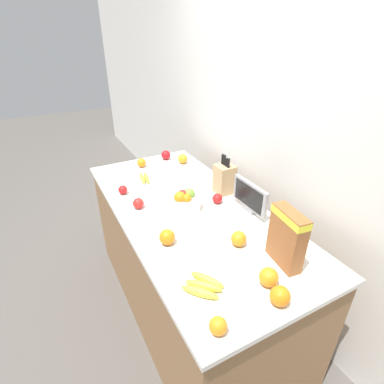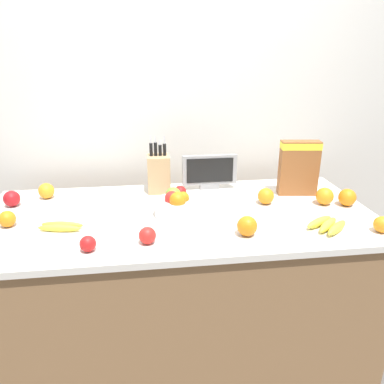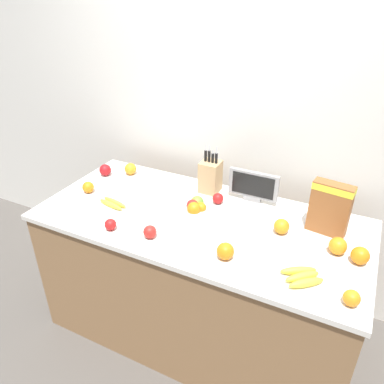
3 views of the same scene
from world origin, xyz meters
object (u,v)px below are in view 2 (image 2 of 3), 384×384
at_px(orange_front_left, 266,196).
at_px(cereal_box, 299,166).
at_px(fruit_bowl, 176,205).
at_px(orange_front_center, 247,226).
at_px(orange_near_bowl, 347,197).
at_px(orange_front_right, 7,219).
at_px(apple_rear, 180,192).
at_px(banana_bunch_left, 328,225).
at_px(orange_mid_right, 382,224).
at_px(banana_bunch_right, 61,226).
at_px(orange_mid_left, 46,191).
at_px(apple_near_bananas, 12,199).
at_px(orange_by_cereal, 325,196).
at_px(apple_by_knife_block, 88,244).
at_px(small_monitor, 210,171).
at_px(apple_leftmost, 147,235).
at_px(knife_block, 159,173).

bearing_deg(orange_front_left, cereal_box, 28.65).
height_order(fruit_bowl, orange_front_center, fruit_bowl).
height_order(orange_near_bowl, orange_front_right, orange_near_bowl).
relative_size(apple_rear, orange_front_center, 0.78).
distance_m(fruit_bowl, banana_bunch_left, 0.70).
distance_m(apple_rear, orange_near_bowl, 0.86).
bearing_deg(orange_mid_right, banana_bunch_left, 164.24).
bearing_deg(apple_rear, banana_bunch_right, -151.06).
relative_size(banana_bunch_right, apple_rear, 2.93).
height_order(banana_bunch_right, orange_mid_left, orange_mid_left).
bearing_deg(orange_mid_left, apple_near_bananas, -147.83).
relative_size(orange_by_cereal, orange_front_center, 1.03).
xyz_separation_m(orange_near_bowl, orange_front_center, (-0.60, -0.26, -0.00)).
relative_size(apple_near_bananas, orange_near_bowl, 0.93).
xyz_separation_m(cereal_box, apple_rear, (-0.65, 0.02, -0.13)).
relative_size(banana_bunch_right, orange_near_bowl, 2.26).
relative_size(cereal_box, apple_by_knife_block, 4.57).
distance_m(fruit_bowl, orange_by_cereal, 0.77).
height_order(small_monitor, orange_by_cereal, small_monitor).
height_order(banana_bunch_left, apple_rear, apple_rear).
height_order(small_monitor, banana_bunch_left, small_monitor).
bearing_deg(orange_near_bowl, orange_by_cereal, 164.18).
bearing_deg(apple_leftmost, knife_block, 82.74).
bearing_deg(cereal_box, apple_rear, -173.93).
height_order(orange_near_bowl, orange_front_left, orange_near_bowl).
xyz_separation_m(orange_near_bowl, orange_by_cereal, (-0.11, 0.03, 0.00)).
xyz_separation_m(banana_bunch_right, orange_front_left, (0.99, 0.18, 0.03)).
bearing_deg(apple_rear, apple_near_bananas, 179.93).
xyz_separation_m(orange_front_left, orange_by_cereal, (0.30, -0.05, 0.00)).
xyz_separation_m(apple_near_bananas, orange_by_cereal, (1.59, -0.19, 0.00)).
xyz_separation_m(orange_front_right, orange_by_cereal, (1.53, 0.06, 0.01)).
bearing_deg(orange_by_cereal, apple_rear, 165.76).
height_order(apple_rear, orange_front_right, orange_front_right).
relative_size(apple_by_knife_block, orange_front_center, 0.75).
bearing_deg(orange_front_center, orange_front_right, 167.82).
bearing_deg(banana_bunch_left, orange_front_center, -178.00).
bearing_deg(orange_by_cereal, small_monitor, 150.75).
bearing_deg(small_monitor, apple_by_knife_block, -132.99).
relative_size(apple_leftmost, orange_near_bowl, 0.81).
xyz_separation_m(knife_block, orange_front_right, (-0.70, -0.37, -0.07)).
bearing_deg(orange_mid_left, banana_bunch_right, -70.01).
bearing_deg(orange_front_right, orange_mid_right, -9.49).
relative_size(apple_by_knife_block, orange_mid_right, 0.89).
bearing_deg(small_monitor, banana_bunch_right, -149.81).
relative_size(cereal_box, apple_leftmost, 4.14).
distance_m(knife_block, orange_front_center, 0.69).
relative_size(orange_mid_right, orange_by_cereal, 0.81).
distance_m(banana_bunch_left, apple_leftmost, 0.80).
bearing_deg(apple_leftmost, banana_bunch_left, 2.15).
relative_size(knife_block, orange_mid_right, 4.38).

